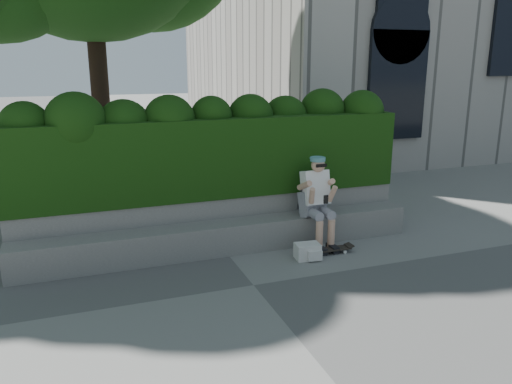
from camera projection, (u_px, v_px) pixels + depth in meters
name	position (u px, v px, depth m)	size (l,w,h in m)	color
ground	(254.00, 285.00, 6.36)	(80.00, 80.00, 0.00)	slate
bench_ledge	(225.00, 237.00, 7.44)	(6.00, 0.45, 0.45)	gray
planter_wall	(216.00, 219.00, 7.83)	(6.00, 0.50, 0.75)	gray
hedge	(211.00, 155.00, 7.79)	(6.00, 1.00, 1.20)	black
person	(317.00, 198.00, 7.61)	(0.40, 0.76, 1.38)	gray
skateboard	(327.00, 250.00, 7.39)	(0.73, 0.21, 0.08)	black
backpack_plaid	(308.00, 204.00, 7.68)	(0.27, 0.14, 0.39)	#A5A4A9
backpack_ground	(307.00, 251.00, 7.20)	(0.35, 0.25, 0.23)	silver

